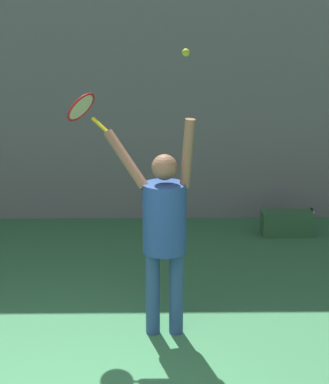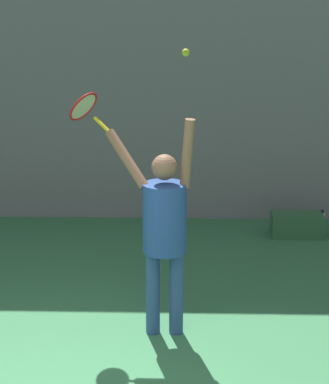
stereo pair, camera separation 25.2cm
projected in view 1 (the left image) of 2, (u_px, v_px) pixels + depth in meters
back_wall at (102, 38)px, 9.21m from camera, size 18.00×0.10×5.00m
tennis_player at (164, 224)px, 6.21m from camera, size 0.84×0.52×2.03m
tennis_racket at (82, 108)px, 6.33m from camera, size 0.44×0.39×0.36m
tennis_ball at (186, 52)px, 5.78m from camera, size 0.06×0.06×0.06m
water_bottle at (311, 220)px, 9.30m from camera, size 0.08×0.08×0.31m
equipment_bag at (287, 223)px, 9.14m from camera, size 0.66×0.31×0.31m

